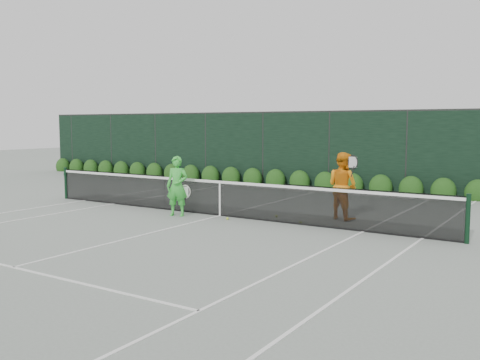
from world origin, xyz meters
The scene contains 8 objects.
ground centered at (0.00, 0.00, 0.00)m, with size 80.00×80.00×0.00m, color gray.
tennis_net centered at (-0.02, 0.00, 0.53)m, with size 12.90×0.10×1.07m.
player_woman centered at (-1.00, -0.62, 0.83)m, with size 0.70×0.58×1.66m.
player_man centered at (3.04, 1.35, 0.90)m, with size 1.05×0.94×1.79m.
court_lines centered at (0.00, 0.00, 0.01)m, with size 11.03×23.83×0.01m.
windscreen_fence centered at (0.00, -2.71, 1.51)m, with size 32.00×21.07×3.06m.
hedge_row centered at (0.00, 7.15, 0.23)m, with size 31.66×0.65×0.94m.
tennis_balls centered at (1.45, 0.13, 0.03)m, with size 1.95×1.10×0.07m.
Camera 1 is at (8.37, -12.00, 2.52)m, focal length 40.00 mm.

